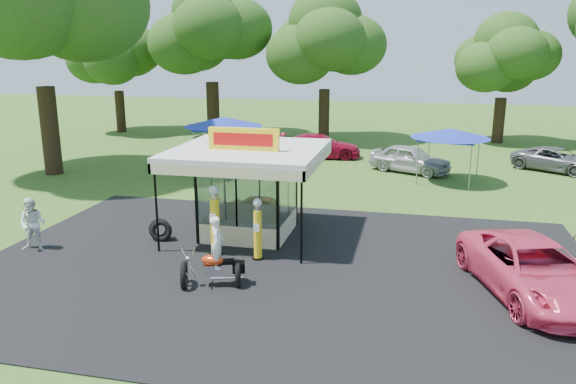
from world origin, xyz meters
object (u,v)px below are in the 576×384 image
Objects in this scene: spectator_west at (33,224)px; bg_car_c at (410,159)px; gas_pump_right at (258,231)px; gas_pump_left at (215,222)px; tent_west at (223,122)px; tent_east at (450,134)px; motorcycle at (215,258)px; gas_station_kiosk at (249,190)px; bg_car_d at (557,160)px; kiosk_car at (265,207)px; pink_sedan at (534,269)px; bg_car_b at (320,146)px; bg_car_a at (225,149)px.

spectator_west is 0.41× the size of bg_car_c.
gas_pump_right is 15.83m from bg_car_c.
tent_west is (-4.22, 13.01, 1.62)m from gas_pump_left.
tent_west reaches higher than gas_pump_left.
tent_west is 12.47m from tent_east.
motorcycle is 0.51× the size of tent_west.
gas_station_kiosk reaches higher than bg_car_d.
motorcycle is 0.49× the size of bg_car_c.
gas_station_kiosk is 11.69m from tent_west.
kiosk_car is at bearing 74.67° from motorcycle.
gas_pump_right is at bearing 156.19° from pink_sedan.
gas_pump_right is 18.30m from bg_car_b.
tent_west is (2.20, 13.97, 1.87)m from spectator_west.
pink_sedan is 20.09m from tent_west.
gas_pump_left is 1.55m from gas_pump_right.
pink_sedan is (9.54, -5.57, 0.32)m from kiosk_car.
bg_car_c is at bearing 65.50° from gas_station_kiosk.
bg_car_c is at bearing 37.40° from spectator_west.
kiosk_car is 9.95m from tent_west.
gas_pump_left is 16.27m from bg_car_c.
bg_car_d is 7.77m from tent_east.
gas_pump_right is 21.62m from bg_car_d.
kiosk_car is at bearing 131.97° from pink_sedan.
spectator_west is at bearing -154.34° from gas_station_kiosk.
tent_west is at bearing 125.73° from bg_car_c.
motorcycle is 17.21m from tent_east.
kiosk_car is 12.20m from bg_car_a.
bg_car_a reaches higher than bg_car_c.
motorcycle is 0.46× the size of bg_car_a.
bg_car_b is 14.05m from bg_car_d.
motorcycle is 0.47× the size of bg_car_d.
bg_car_a is 13.62m from tent_east.
gas_pump_right is 1.13× the size of spectator_west.
kiosk_car is 18.87m from bg_car_d.
pink_sedan is 22.30m from bg_car_a.
gas_pump_left is 22.51m from bg_car_d.
pink_sedan is 1.26× the size of bg_car_c.
gas_pump_left reaches higher than kiosk_car.
motorcycle is 9.26m from pink_sedan.
pink_sedan is at bearing -160.90° from bg_car_d.
spectator_west is (-16.46, 0.04, 0.15)m from pink_sedan.
kiosk_car is (-0.40, 7.02, -0.40)m from motorcycle.
gas_pump_right is 0.37× the size of pink_sedan.
motorcycle reaches higher than bg_car_d.
gas_station_kiosk is 4.92m from motorcycle.
bg_car_a reaches higher than kiosk_car.
tent_east reaches higher than bg_car_b.
bg_car_d is 19.31m from tent_west.
bg_car_d is (14.01, 14.84, -1.11)m from gas_station_kiosk.
kiosk_car is 11.05m from pink_sedan.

